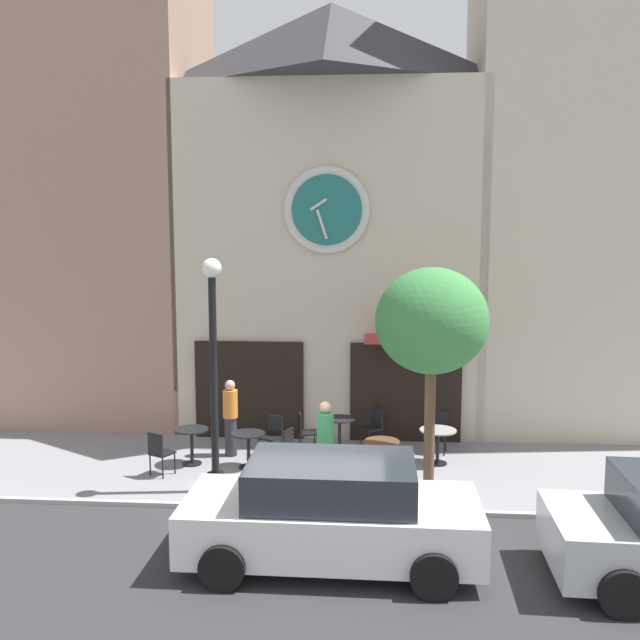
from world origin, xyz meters
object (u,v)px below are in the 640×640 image
(pedestrian_orange, at_px, (230,417))
(cafe_chair_mid_row, at_px, (159,450))
(cafe_table_near_door, at_px, (192,439))
(cafe_table_center_left, at_px, (382,452))
(cafe_table_leftmost, at_px, (248,443))
(cafe_chair_facing_wall, at_px, (438,429))
(pedestrian_green, at_px, (325,443))
(parked_car_white, at_px, (331,513))
(street_lamp, at_px, (214,375))
(street_tree, at_px, (432,322))
(cafe_table_center, at_px, (340,428))
(cafe_chair_under_awning, at_px, (374,424))
(cafe_chair_left_end, at_px, (273,433))
(cafe_chair_corner, at_px, (284,447))
(cafe_table_near_curb, at_px, (438,439))
(cafe_chair_near_tree, at_px, (304,429))

(pedestrian_orange, bearing_deg, cafe_chair_mid_row, -129.95)
(cafe_table_near_door, bearing_deg, cafe_table_center_left, -8.36)
(cafe_table_leftmost, distance_m, cafe_chair_facing_wall, 4.21)
(pedestrian_green, distance_m, parked_car_white, 3.03)
(cafe_table_near_door, relative_size, cafe_table_leftmost, 1.03)
(street_lamp, bearing_deg, pedestrian_green, 10.29)
(street_tree, height_order, cafe_table_center, street_tree)
(cafe_table_center, height_order, cafe_table_center_left, cafe_table_center_left)
(cafe_table_leftmost, xyz_separation_m, cafe_chair_under_awning, (2.58, 1.58, 0.01))
(street_lamp, distance_m, cafe_chair_left_end, 2.79)
(cafe_chair_corner, bearing_deg, cafe_chair_under_awning, 44.54)
(cafe_chair_corner, bearing_deg, cafe_table_near_door, 170.84)
(cafe_chair_under_awning, relative_size, cafe_chair_facing_wall, 1.00)
(street_lamp, height_order, cafe_table_leftmost, street_lamp)
(cafe_chair_mid_row, bearing_deg, cafe_chair_under_awning, 27.41)
(pedestrian_orange, distance_m, parked_car_white, 5.36)
(cafe_table_near_door, xyz_separation_m, cafe_table_near_curb, (5.13, 0.40, 0.01))
(cafe_table_leftmost, distance_m, cafe_chair_corner, 0.79)
(cafe_table_center_left, relative_size, pedestrian_orange, 0.46)
(cafe_table_leftmost, relative_size, cafe_table_near_curb, 0.96)
(street_lamp, height_order, cafe_chair_under_awning, street_lamp)
(cafe_table_center_left, bearing_deg, cafe_chair_under_awning, 94.18)
(street_tree, bearing_deg, cafe_chair_facing_wall, 80.84)
(street_lamp, relative_size, cafe_chair_mid_row, 4.85)
(cafe_table_leftmost, distance_m, pedestrian_green, 1.96)
(cafe_table_near_curb, bearing_deg, cafe_table_center, 160.93)
(street_tree, height_order, parked_car_white, street_tree)
(cafe_table_near_curb, distance_m, cafe_chair_facing_wall, 0.82)
(cafe_table_center_left, distance_m, cafe_chair_mid_row, 4.41)
(cafe_chair_mid_row, height_order, parked_car_white, parked_car_white)
(cafe_table_near_door, bearing_deg, pedestrian_orange, 42.35)
(parked_car_white, bearing_deg, cafe_chair_mid_row, 137.08)
(street_tree, distance_m, cafe_chair_under_awning, 3.95)
(cafe_chair_mid_row, bearing_deg, pedestrian_orange, 50.05)
(street_tree, height_order, pedestrian_green, street_tree)
(cafe_chair_near_tree, relative_size, pedestrian_green, 0.54)
(pedestrian_orange, bearing_deg, street_lamp, -86.08)
(street_tree, relative_size, cafe_table_center, 5.65)
(cafe_table_center, bearing_deg, cafe_chair_corner, -126.02)
(cafe_table_leftmost, xyz_separation_m, parked_car_white, (1.94, -4.00, 0.24))
(pedestrian_green, bearing_deg, cafe_chair_facing_wall, 44.88)
(street_lamp, xyz_separation_m, pedestrian_orange, (-0.14, 2.11, -1.35))
(cafe_chair_corner, relative_size, pedestrian_orange, 0.54)
(cafe_chair_facing_wall, distance_m, parked_car_white, 5.72)
(street_tree, height_order, cafe_chair_near_tree, street_tree)
(street_tree, height_order, cafe_table_leftmost, street_tree)
(cafe_table_near_door, relative_size, cafe_chair_near_tree, 0.85)
(cafe_table_leftmost, bearing_deg, street_tree, -17.65)
(cafe_table_near_door, distance_m, cafe_table_center_left, 3.99)
(cafe_chair_near_tree, bearing_deg, street_lamp, -120.75)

